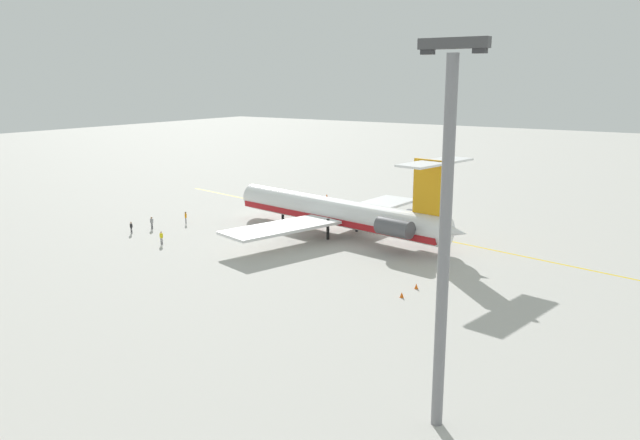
{
  "coord_description": "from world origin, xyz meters",
  "views": [
    {
      "loc": [
        -44.92,
        78.35,
        20.85
      ],
      "look_at": [
        0.16,
        11.82,
        2.72
      ],
      "focal_mm": 35.13,
      "sensor_mm": 36.0,
      "label": 1
    }
  ],
  "objects_px": {
    "ground_crew_portside": "(131,226)",
    "light_mast": "(445,224)",
    "main_jetliner": "(343,213)",
    "ground_crew_near_nose": "(161,236)",
    "safety_cone_tail": "(416,286)",
    "ground_crew_starboard": "(152,221)",
    "ground_crew_near_tail": "(186,216)",
    "safety_cone_nose": "(402,295)",
    "safety_cone_wingtip": "(327,196)"
  },
  "relations": [
    {
      "from": "ground_crew_near_nose",
      "to": "ground_crew_portside",
      "type": "bearing_deg",
      "value": 45.82
    },
    {
      "from": "ground_crew_near_nose",
      "to": "ground_crew_near_tail",
      "type": "relative_size",
      "value": 0.97
    },
    {
      "from": "safety_cone_tail",
      "to": "light_mast",
      "type": "relative_size",
      "value": 0.02
    },
    {
      "from": "ground_crew_near_nose",
      "to": "light_mast",
      "type": "xyz_separation_m",
      "value": [
        -47.07,
        20.1,
        11.62
      ]
    },
    {
      "from": "ground_crew_near_tail",
      "to": "safety_cone_wingtip",
      "type": "bearing_deg",
      "value": 26.67
    },
    {
      "from": "ground_crew_near_nose",
      "to": "ground_crew_starboard",
      "type": "distance_m",
      "value": 9.14
    },
    {
      "from": "ground_crew_near_nose",
      "to": "safety_cone_wingtip",
      "type": "height_order",
      "value": "ground_crew_near_nose"
    },
    {
      "from": "ground_crew_portside",
      "to": "light_mast",
      "type": "distance_m",
      "value": 60.38
    },
    {
      "from": "ground_crew_near_nose",
      "to": "light_mast",
      "type": "height_order",
      "value": "light_mast"
    },
    {
      "from": "main_jetliner",
      "to": "ground_crew_near_nose",
      "type": "xyz_separation_m",
      "value": [
        16.77,
        17.19,
        -2.05
      ]
    },
    {
      "from": "ground_crew_starboard",
      "to": "safety_cone_tail",
      "type": "distance_m",
      "value": 42.59
    },
    {
      "from": "ground_crew_near_tail",
      "to": "ground_crew_portside",
      "type": "distance_m",
      "value": 8.69
    },
    {
      "from": "safety_cone_wingtip",
      "to": "ground_crew_starboard",
      "type": "bearing_deg",
      "value": 78.72
    },
    {
      "from": "ground_crew_starboard",
      "to": "safety_cone_nose",
      "type": "bearing_deg",
      "value": -156.19
    },
    {
      "from": "ground_crew_portside",
      "to": "safety_cone_tail",
      "type": "distance_m",
      "value": 42.91
    },
    {
      "from": "ground_crew_near_nose",
      "to": "safety_cone_nose",
      "type": "relative_size",
      "value": 3.17
    },
    {
      "from": "safety_cone_tail",
      "to": "safety_cone_wingtip",
      "type": "bearing_deg",
      "value": -46.28
    },
    {
      "from": "ground_crew_near_nose",
      "to": "safety_cone_tail",
      "type": "relative_size",
      "value": 3.17
    },
    {
      "from": "ground_crew_near_tail",
      "to": "safety_cone_wingtip",
      "type": "height_order",
      "value": "ground_crew_near_tail"
    },
    {
      "from": "ground_crew_starboard",
      "to": "ground_crew_near_tail",
      "type": "bearing_deg",
      "value": -74.06
    },
    {
      "from": "safety_cone_nose",
      "to": "safety_cone_tail",
      "type": "bearing_deg",
      "value": -90.77
    },
    {
      "from": "ground_crew_portside",
      "to": "safety_cone_tail",
      "type": "height_order",
      "value": "ground_crew_portside"
    },
    {
      "from": "light_mast",
      "to": "main_jetliner",
      "type": "bearing_deg",
      "value": -50.9
    },
    {
      "from": "safety_cone_nose",
      "to": "safety_cone_wingtip",
      "type": "bearing_deg",
      "value": -48.66
    },
    {
      "from": "main_jetliner",
      "to": "ground_crew_portside",
      "type": "height_order",
      "value": "main_jetliner"
    },
    {
      "from": "main_jetliner",
      "to": "ground_crew_near_nose",
      "type": "distance_m",
      "value": 24.1
    },
    {
      "from": "ground_crew_near_nose",
      "to": "ground_crew_portside",
      "type": "height_order",
      "value": "ground_crew_near_nose"
    },
    {
      "from": "ground_crew_starboard",
      "to": "light_mast",
      "type": "distance_m",
      "value": 61.29
    },
    {
      "from": "ground_crew_near_tail",
      "to": "safety_cone_tail",
      "type": "height_order",
      "value": "ground_crew_near_tail"
    },
    {
      "from": "ground_crew_starboard",
      "to": "safety_cone_nose",
      "type": "distance_m",
      "value": 42.86
    },
    {
      "from": "ground_crew_starboard",
      "to": "safety_cone_tail",
      "type": "xyz_separation_m",
      "value": [
        -42.51,
        2.58,
        -0.85
      ]
    },
    {
      "from": "ground_crew_near_tail",
      "to": "safety_cone_nose",
      "type": "relative_size",
      "value": 3.28
    },
    {
      "from": "ground_crew_near_tail",
      "to": "ground_crew_portside",
      "type": "bearing_deg",
      "value": -155.01
    },
    {
      "from": "ground_crew_portside",
      "to": "safety_cone_nose",
      "type": "relative_size",
      "value": 2.98
    },
    {
      "from": "ground_crew_portside",
      "to": "safety_cone_wingtip",
      "type": "distance_m",
      "value": 38.66
    },
    {
      "from": "ground_crew_near_tail",
      "to": "safety_cone_tail",
      "type": "distance_m",
      "value": 41.8
    },
    {
      "from": "ground_crew_near_nose",
      "to": "safety_cone_wingtip",
      "type": "distance_m",
      "value": 39.72
    },
    {
      "from": "light_mast",
      "to": "safety_cone_nose",
      "type": "bearing_deg",
      "value": -57.8
    },
    {
      "from": "safety_cone_tail",
      "to": "light_mast",
      "type": "bearing_deg",
      "value": 118.33
    },
    {
      "from": "ground_crew_near_nose",
      "to": "safety_cone_tail",
      "type": "height_order",
      "value": "ground_crew_near_nose"
    },
    {
      "from": "main_jetliner",
      "to": "safety_cone_wingtip",
      "type": "bearing_deg",
      "value": -43.1
    },
    {
      "from": "main_jetliner",
      "to": "ground_crew_starboard",
      "type": "distance_m",
      "value": 27.31
    },
    {
      "from": "safety_cone_nose",
      "to": "safety_cone_wingtip",
      "type": "distance_m",
      "value": 53.82
    },
    {
      "from": "safety_cone_tail",
      "to": "ground_crew_starboard",
      "type": "bearing_deg",
      "value": -3.47
    },
    {
      "from": "main_jetliner",
      "to": "safety_cone_wingtip",
      "type": "height_order",
      "value": "main_jetliner"
    },
    {
      "from": "ground_crew_near_tail",
      "to": "ground_crew_portside",
      "type": "relative_size",
      "value": 1.1
    },
    {
      "from": "ground_crew_starboard",
      "to": "safety_cone_tail",
      "type": "bearing_deg",
      "value": -151.93
    },
    {
      "from": "ground_crew_portside",
      "to": "safety_cone_wingtip",
      "type": "height_order",
      "value": "ground_crew_portside"
    },
    {
      "from": "ground_crew_portside",
      "to": "light_mast",
      "type": "height_order",
      "value": "light_mast"
    },
    {
      "from": "ground_crew_near_nose",
      "to": "ground_crew_near_tail",
      "type": "height_order",
      "value": "ground_crew_near_tail"
    }
  ]
}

